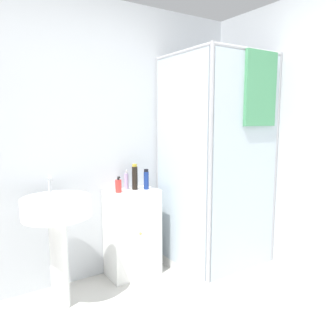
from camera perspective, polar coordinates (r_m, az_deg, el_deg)
wall_back at (r=2.96m, az=-16.52°, el=4.11°), size 6.40×0.06×2.50m
shower_enclosure at (r=3.21m, az=8.24°, el=-7.14°), size 0.83×0.86×2.05m
vanity_cabinet at (r=3.14m, az=-6.22°, el=-11.14°), size 0.47×0.33×0.81m
sink at (r=2.64m, az=-18.74°, el=-8.81°), size 0.51×0.51×1.01m
soap_dispenser at (r=2.95m, az=-8.64°, el=-3.09°), size 0.06×0.06×0.15m
shampoo_bottle_tall_black at (r=3.04m, az=-5.81°, el=-1.59°), size 0.05×0.05×0.24m
shampoo_bottle_blue at (r=3.05m, az=-3.81°, el=-2.01°), size 0.05×0.05×0.19m
lotion_bottle_white at (r=3.08m, az=-7.27°, el=-2.27°), size 0.04×0.04×0.18m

